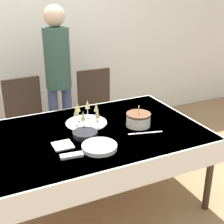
# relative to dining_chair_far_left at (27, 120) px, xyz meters

# --- Properties ---
(ground_plane) EXTENTS (12.00, 12.00, 0.00)m
(ground_plane) POSITION_rel_dining_chair_far_left_xyz_m (0.41, -0.93, -0.54)
(ground_plane) COLOR #93704C
(wall_back) EXTENTS (8.00, 0.05, 2.70)m
(wall_back) POSITION_rel_dining_chair_far_left_xyz_m (0.41, 0.80, 0.81)
(wall_back) COLOR silver
(wall_back) RESTS_ON ground_plane
(dining_table) EXTENTS (1.85, 1.22, 0.72)m
(dining_table) POSITION_rel_dining_chair_far_left_xyz_m (0.41, -0.93, 0.08)
(dining_table) COLOR white
(dining_table) RESTS_ON ground_plane
(dining_chair_far_left) EXTENTS (0.44, 0.44, 0.97)m
(dining_chair_far_left) POSITION_rel_dining_chair_far_left_xyz_m (0.00, 0.00, 0.00)
(dining_chair_far_left) COLOR #38281E
(dining_chair_far_left) RESTS_ON ground_plane
(dining_chair_far_right) EXTENTS (0.43, 0.43, 0.97)m
(dining_chair_far_right) POSITION_rel_dining_chair_far_left_xyz_m (0.82, 0.00, 0.00)
(dining_chair_far_right) COLOR #38281E
(dining_chair_far_right) RESTS_ON ground_plane
(birthday_cake) EXTENTS (0.22, 0.22, 0.19)m
(birthday_cake) POSITION_rel_dining_chair_far_left_xyz_m (0.81, -0.99, 0.24)
(birthday_cake) COLOR silver
(birthday_cake) RESTS_ON dining_table
(champagne_tray) EXTENTS (0.38, 0.38, 0.18)m
(champagne_tray) POSITION_rel_dining_chair_far_left_xyz_m (0.41, -0.74, 0.25)
(champagne_tray) COLOR silver
(champagne_tray) RESTS_ON dining_table
(plate_stack_main) EXTENTS (0.27, 0.27, 0.03)m
(plate_stack_main) POSITION_rel_dining_chair_far_left_xyz_m (0.33, -1.23, 0.20)
(plate_stack_main) COLOR white
(plate_stack_main) RESTS_ON dining_table
(plate_stack_dessert) EXTENTS (0.21, 0.21, 0.04)m
(plate_stack_dessert) POSITION_rel_dining_chair_far_left_xyz_m (0.30, -0.98, 0.20)
(plate_stack_dessert) COLOR black
(plate_stack_dessert) RESTS_ON dining_table
(cake_knife) EXTENTS (0.30, 0.09, 0.00)m
(cake_knife) POSITION_rel_dining_chair_far_left_xyz_m (0.79, -1.14, 0.18)
(cake_knife) COLOR silver
(cake_knife) RESTS_ON dining_table
(fork_pile) EXTENTS (0.18, 0.08, 0.02)m
(fork_pile) POSITION_rel_dining_chair_far_left_xyz_m (0.10, -1.25, 0.19)
(fork_pile) COLOR silver
(fork_pile) RESTS_ON dining_table
(napkin_pile) EXTENTS (0.15, 0.15, 0.01)m
(napkin_pile) POSITION_rel_dining_chair_far_left_xyz_m (0.08, -1.06, 0.19)
(napkin_pile) COLOR white
(napkin_pile) RESTS_ON dining_table
(person_standing) EXTENTS (0.28, 0.28, 1.70)m
(person_standing) POSITION_rel_dining_chair_far_left_xyz_m (0.40, 0.08, 0.49)
(person_standing) COLOR #3F4C72
(person_standing) RESTS_ON ground_plane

